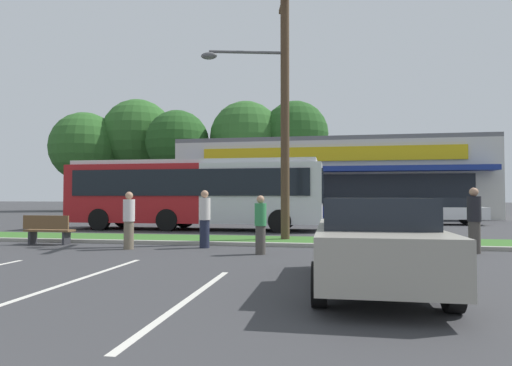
{
  "coord_description": "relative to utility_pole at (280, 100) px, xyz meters",
  "views": [
    {
      "loc": [
        3.57,
        -0.83,
        1.57
      ],
      "look_at": [
        0.35,
        18.1,
        2.15
      ],
      "focal_mm": 30.77,
      "sensor_mm": 36.0,
      "label": 1
    }
  ],
  "objects": [
    {
      "name": "city_bus",
      "position": [
        -4.66,
        5.07,
        -3.09
      ],
      "size": [
        12.0,
        2.67,
        3.25
      ],
      "rotation": [
        0.0,
        0.0,
        0.0
      ],
      "color": "#AD191E",
      "rests_on": "ground_plane"
    },
    {
      "name": "pedestrian_by_pole",
      "position": [
        5.57,
        -1.95,
        -3.95
      ],
      "size": [
        0.36,
        0.36,
        1.81
      ],
      "rotation": [
        0.0,
        0.0,
        3.28
      ],
      "color": "#47423D",
      "rests_on": "ground_plane"
    },
    {
      "name": "car_4",
      "position": [
        2.4,
        -7.16,
        -4.06
      ],
      "size": [
        2.0,
        4.6,
        1.54
      ],
      "rotation": [
        0.0,
        0.0,
        1.57
      ],
      "color": "#9E998C",
      "rests_on": "ground_plane"
    },
    {
      "name": "tree_mid",
      "position": [
        -6.94,
        29.53,
        2.83
      ],
      "size": [
        7.42,
        7.42,
        11.41
      ],
      "color": "#473323",
      "rests_on": "ground_plane"
    },
    {
      "name": "curb_lip",
      "position": [
        -1.9,
        -1.24,
        -4.79
      ],
      "size": [
        56.0,
        0.24,
        0.12
      ],
      "primitive_type": "cube",
      "color": "#99968C",
      "rests_on": "ground_plane"
    },
    {
      "name": "utility_pole",
      "position": [
        0.0,
        0.0,
        0.0
      ],
      "size": [
        3.15,
        2.37,
        9.03
      ],
      "color": "#4C3826",
      "rests_on": "ground_plane"
    },
    {
      "name": "tree_mid_right",
      "position": [
        -1.86,
        29.9,
        3.08
      ],
      "size": [
        6.75,
        6.75,
        11.33
      ],
      "color": "#473323",
      "rests_on": "ground_plane"
    },
    {
      "name": "storefront_building",
      "position": [
        1.63,
        22.37,
        -1.94
      ],
      "size": [
        22.6,
        14.11,
        5.81
      ],
      "color": "beige",
      "rests_on": "ground_plane"
    },
    {
      "name": "parking_stripe_2",
      "position": [
        -0.46,
        -8.43,
        -4.85
      ],
      "size": [
        0.12,
        4.8,
        0.01
      ],
      "primitive_type": "cube",
      "color": "silver",
      "rests_on": "ground_plane"
    },
    {
      "name": "pedestrian_far",
      "position": [
        -4.23,
        -2.64,
        -4.0
      ],
      "size": [
        0.34,
        0.34,
        1.7
      ],
      "rotation": [
        0.0,
        0.0,
        4.51
      ],
      "color": "#726651",
      "rests_on": "ground_plane"
    },
    {
      "name": "bus_stop_bench",
      "position": [
        -7.38,
        -1.92,
        -4.35
      ],
      "size": [
        1.6,
        0.45,
        0.95
      ],
      "rotation": [
        0.0,
        0.0,
        3.14
      ],
      "color": "brown",
      "rests_on": "ground_plane"
    },
    {
      "name": "tree_far_left",
      "position": [
        -24.49,
        28.62,
        2.04
      ],
      "size": [
        7.48,
        7.48,
        10.64
      ],
      "color": "#473323",
      "rests_on": "ground_plane"
    },
    {
      "name": "tree_left",
      "position": [
        -19.42,
        30.79,
        3.52
      ],
      "size": [
        7.9,
        7.9,
        12.33
      ],
      "color": "#473323",
      "rests_on": "ground_plane"
    },
    {
      "name": "pedestrian_near_bench",
      "position": [
        -2.11,
        -1.93,
        -3.97
      ],
      "size": [
        0.35,
        0.35,
        1.75
      ],
      "rotation": [
        0.0,
        0.0,
        4.64
      ],
      "color": "#1E2338",
      "rests_on": "ground_plane"
    },
    {
      "name": "grass_median",
      "position": [
        -1.9,
        -0.02,
        -4.79
      ],
      "size": [
        56.0,
        2.2,
        0.12
      ],
      "primitive_type": "cube",
      "color": "#386B28",
      "rests_on": "ground_plane"
    },
    {
      "name": "pedestrian_mid",
      "position": [
        -0.2,
        -3.12,
        -4.05
      ],
      "size": [
        0.32,
        0.32,
        1.59
      ],
      "rotation": [
        0.0,
        0.0,
        4.49
      ],
      "color": "#47423D",
      "rests_on": "ground_plane"
    },
    {
      "name": "car_5",
      "position": [
        0.54,
        10.99,
        -4.11
      ],
      "size": [
        4.3,
        1.91,
        1.42
      ],
      "rotation": [
        0.0,
        0.0,
        3.14
      ],
      "color": "navy",
      "rests_on": "ground_plane"
    },
    {
      "name": "car_1",
      "position": [
        7.9,
        10.93,
        -4.1
      ],
      "size": [
        4.34,
        1.86,
        1.48
      ],
      "rotation": [
        0.0,
        0.0,
        3.14
      ],
      "color": "silver",
      "rests_on": "ground_plane"
    },
    {
      "name": "parking_stripe_1",
      "position": [
        -3.01,
        -7.07,
        -4.85
      ],
      "size": [
        0.12,
        4.8,
        0.01
      ],
      "primitive_type": "cube",
      "color": "silver",
      "rests_on": "ground_plane"
    },
    {
      "name": "tree_mid_left",
      "position": [
        -13.87,
        28.16,
        2.32
      ],
      "size": [
        6.5,
        6.5,
        10.44
      ],
      "color": "#473323",
      "rests_on": "ground_plane"
    }
  ]
}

